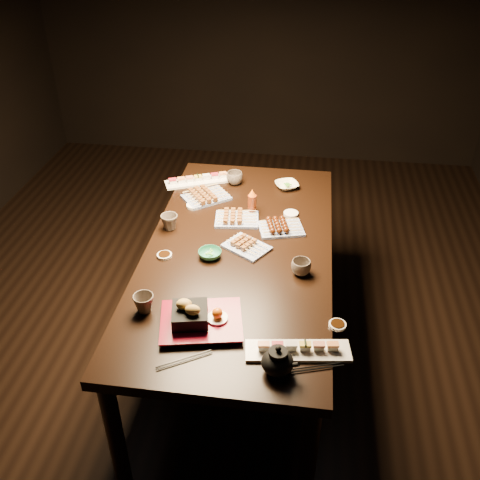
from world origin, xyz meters
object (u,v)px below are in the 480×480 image
teacup_near_left (144,303)px  teapot (278,359)px  yakitori_plate_center (237,216)px  dining_table (239,307)px  tempura_tray (201,313)px  condiment_bottle (252,201)px  yakitori_plate_right (247,244)px  edamame_bowl_green (210,254)px  edamame_bowl_cream (287,185)px  teacup_far_right (235,178)px  yakitori_plate_left (206,194)px  sushi_platter_far (198,179)px  teacup_mid_right (301,267)px  sushi_platter_near (298,348)px  teacup_far_left (170,222)px

teacup_near_left → teapot: teapot is taller
yakitori_plate_center → teacup_near_left: bearing=-116.6°
dining_table → tempura_tray: size_ratio=5.50×
condiment_bottle → tempura_tray: bearing=-96.3°
yakitori_plate_right → edamame_bowl_green: size_ratio=1.88×
edamame_bowl_cream → teacup_near_left: (-0.52, -1.16, 0.02)m
teacup_far_right → teapot: size_ratio=0.67×
yakitori_plate_center → teacup_far_right: size_ratio=2.40×
yakitori_plate_left → tempura_tray: size_ratio=0.74×
yakitori_plate_center → teacup_near_left: teacup_near_left is taller
edamame_bowl_green → teapot: 0.77m
dining_table → teacup_near_left: bearing=-131.1°
edamame_bowl_cream → tempura_tray: 1.23m
sushi_platter_far → teacup_mid_right: bearing=105.2°
yakitori_plate_center → edamame_bowl_green: yakitori_plate_center is taller
yakitori_plate_left → teacup_far_right: size_ratio=2.57×
edamame_bowl_green → yakitori_plate_center: bearing=76.7°
yakitori_plate_right → teacup_mid_right: bearing=1.3°
condiment_bottle → yakitori_plate_right: bearing=-87.6°
dining_table → condiment_bottle: 0.57m
dining_table → yakitori_plate_right: yakitori_plate_right is taller
teacup_mid_right → dining_table: bearing=153.5°
teacup_mid_right → condiment_bottle: condiment_bottle is taller
dining_table → edamame_bowl_green: (-0.13, -0.08, 0.39)m
dining_table → yakitori_plate_left: 0.67m
condiment_bottle → dining_table: bearing=-93.9°
sushi_platter_near → sushi_platter_far: 1.45m
sushi_platter_far → condiment_bottle: bearing=116.5°
sushi_platter_far → condiment_bottle: 0.47m
yakitori_plate_right → teapot: 0.79m
edamame_bowl_cream → condiment_bottle: (-0.17, -0.31, 0.06)m
teapot → teacup_far_right: bearing=116.7°
edamame_bowl_green → teacup_far_right: 0.75m
yakitori_plate_center → teacup_mid_right: teacup_mid_right is taller
yakitori_plate_right → teacup_far_right: 0.67m
sushi_platter_far → yakitori_plate_right: size_ratio=1.85×
yakitori_plate_left → tempura_tray: bearing=-117.7°
edamame_bowl_green → sushi_platter_near: bearing=-51.8°
sushi_platter_far → edamame_bowl_cream: (0.53, 0.01, -0.01)m
sushi_platter_near → yakitori_plate_center: bearing=104.1°
yakitori_plate_right → edamame_bowl_cream: yakitori_plate_right is taller
teacup_near_left → edamame_bowl_green: bearing=64.2°
sushi_platter_near → sushi_platter_far: sushi_platter_near is taller
sushi_platter_far → teacup_far_right: size_ratio=4.11×
condiment_bottle → yakitori_plate_center: bearing=-126.6°
teacup_mid_right → condiment_bottle: 0.58m
yakitori_plate_left → teacup_mid_right: (0.56, -0.62, 0.00)m
dining_table → teapot: (0.25, -0.75, 0.43)m
yakitori_plate_center → teacup_far_left: teacup_far_left is taller
teacup_near_left → yakitori_plate_left: bearing=85.5°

